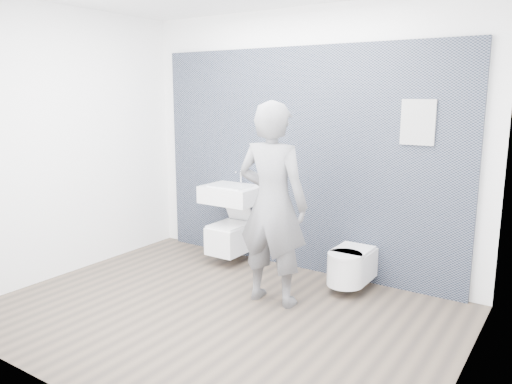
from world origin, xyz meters
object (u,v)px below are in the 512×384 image
Objects in this scene: visitor at (272,204)px; toilet_square at (231,236)px; toilet_rounded at (350,266)px; washbasin at (232,194)px.

toilet_square is at bearing -39.16° from visitor.
toilet_square reaches higher than toilet_rounded.
washbasin is at bearing -40.06° from visitor.
visitor is at bearing -34.98° from toilet_square.
toilet_rounded is at bearing -1.47° from toilet_square.
washbasin is 1.21m from visitor.
toilet_square is 1.35m from visitor.
washbasin is 0.34× the size of visitor.
washbasin is 0.93× the size of toilet_square.
toilet_rounded is at bearing -2.36° from washbasin.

